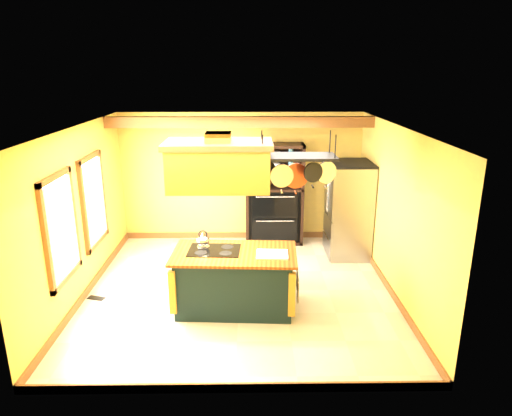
{
  "coord_description": "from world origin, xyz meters",
  "views": [
    {
      "loc": [
        0.19,
        -6.85,
        3.55
      ],
      "look_at": [
        0.28,
        0.3,
        1.35
      ],
      "focal_mm": 32.0,
      "sensor_mm": 36.0,
      "label": 1
    }
  ],
  "objects_px": {
    "range_hood": "(219,164)",
    "pot_rack": "(297,164)",
    "hutch": "(274,204)",
    "kitchen_island": "(235,280)",
    "refrigerator": "(348,212)"
  },
  "relations": [
    {
      "from": "refrigerator",
      "to": "hutch",
      "type": "height_order",
      "value": "hutch"
    },
    {
      "from": "pot_rack",
      "to": "hutch",
      "type": "height_order",
      "value": "pot_rack"
    },
    {
      "from": "range_hood",
      "to": "kitchen_island",
      "type": "bearing_deg",
      "value": 0.24
    },
    {
      "from": "range_hood",
      "to": "pot_rack",
      "type": "distance_m",
      "value": 1.1
    },
    {
      "from": "kitchen_island",
      "to": "range_hood",
      "type": "bearing_deg",
      "value": -176.7
    },
    {
      "from": "refrigerator",
      "to": "pot_rack",
      "type": "bearing_deg",
      "value": -120.75
    },
    {
      "from": "kitchen_island",
      "to": "refrigerator",
      "type": "bearing_deg",
      "value": 47.31
    },
    {
      "from": "hutch",
      "to": "range_hood",
      "type": "bearing_deg",
      "value": -108.45
    },
    {
      "from": "range_hood",
      "to": "pot_rack",
      "type": "relative_size",
      "value": 1.27
    },
    {
      "from": "kitchen_island",
      "to": "range_hood",
      "type": "distance_m",
      "value": 1.8
    },
    {
      "from": "range_hood",
      "to": "refrigerator",
      "type": "xyz_separation_m",
      "value": [
        2.34,
        2.09,
        -1.37
      ]
    },
    {
      "from": "range_hood",
      "to": "hutch",
      "type": "relative_size",
      "value": 0.72
    },
    {
      "from": "pot_rack",
      "to": "hutch",
      "type": "relative_size",
      "value": 0.56
    },
    {
      "from": "kitchen_island",
      "to": "pot_rack",
      "type": "bearing_deg",
      "value": 3.79
    },
    {
      "from": "refrigerator",
      "to": "kitchen_island",
      "type": "bearing_deg",
      "value": -135.74
    }
  ]
}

